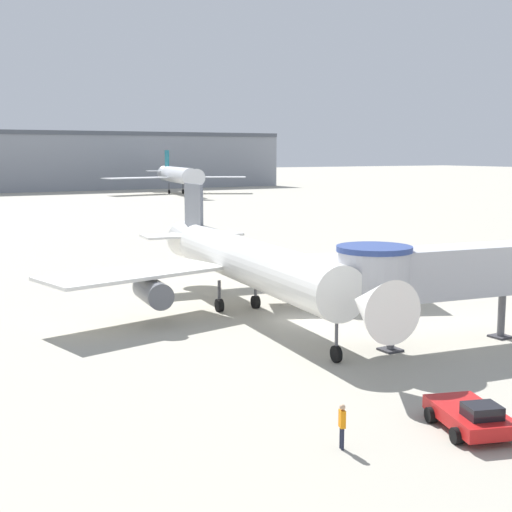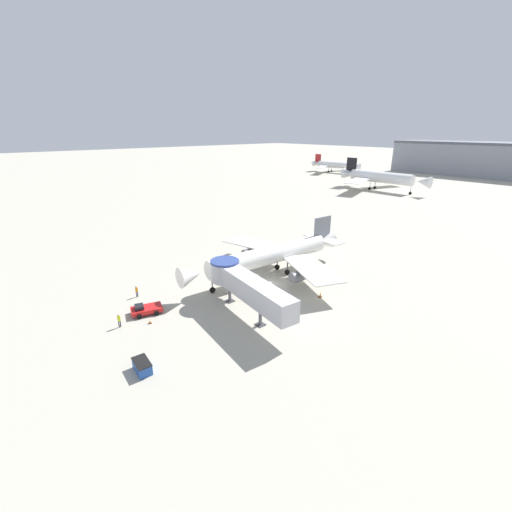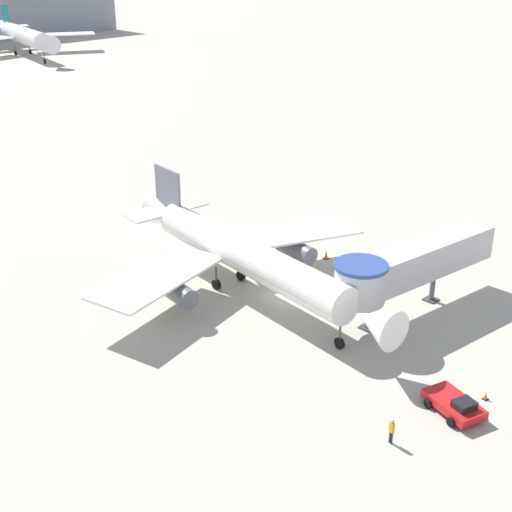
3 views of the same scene
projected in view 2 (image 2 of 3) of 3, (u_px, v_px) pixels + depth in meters
The scene contains 11 objects.
ground_plane at pixel (270, 284), 54.68m from camera, with size 800.00×800.00×0.00m, color #A8A393.
main_airplane at pixel (273, 255), 56.91m from camera, with size 27.57×30.71×8.41m.
jet_bridge at pixel (244, 284), 44.71m from camera, with size 16.80×5.26×5.93m.
pushback_tug_red at pixel (146, 309), 45.80m from camera, with size 3.31×4.47×1.39m.
service_container_blue at pixel (142, 366), 34.86m from camera, with size 2.69×1.68×1.19m.
traffic_cone_apron_front at pixel (150, 321), 43.54m from camera, with size 0.37×0.37×0.61m.
traffic_cone_starboard_wing at pixel (320, 295), 50.31m from camera, with size 0.50×0.50×0.83m.
ground_crew_marshaller at pixel (119, 320), 42.48m from camera, with size 0.27×0.38×1.81m.
ground_crew_wing_walker at pixel (137, 291), 50.19m from camera, with size 0.29×0.38×1.73m.
background_jet_red_tail at pixel (333, 165), 191.66m from camera, with size 29.34×32.75×9.54m.
background_jet_black_tail at pixel (379, 177), 136.18m from camera, with size 36.90×40.18×11.86m.
Camera 2 is at (35.63, -34.66, 23.34)m, focal length 24.00 mm.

